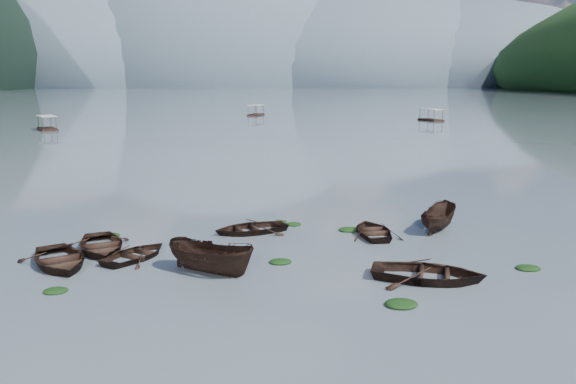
{
  "coord_description": "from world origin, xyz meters",
  "views": [
    {
      "loc": [
        -1.81,
        -22.59,
        8.9
      ],
      "look_at": [
        0.0,
        12.0,
        2.0
      ],
      "focal_mm": 35.0,
      "sensor_mm": 36.0,
      "label": 1
    }
  ],
  "objects_px": {
    "pontoon_left": "(48,130)",
    "pontoon_centre": "(256,115)",
    "rowboat_0": "(60,265)",
    "rowboat_3": "(373,235)"
  },
  "relations": [
    {
      "from": "rowboat_0",
      "to": "rowboat_3",
      "type": "xyz_separation_m",
      "value": [
        16.48,
        4.77,
        0.0
      ]
    },
    {
      "from": "rowboat_0",
      "to": "pontoon_centre",
      "type": "xyz_separation_m",
      "value": [
        9.14,
        119.72,
        0.0
      ]
    },
    {
      "from": "pontoon_left",
      "to": "pontoon_centre",
      "type": "xyz_separation_m",
      "value": [
        37.88,
        41.63,
        0.0
      ]
    },
    {
      "from": "rowboat_3",
      "to": "pontoon_left",
      "type": "bearing_deg",
      "value": -60.65
    },
    {
      "from": "rowboat_0",
      "to": "pontoon_centre",
      "type": "height_order",
      "value": "pontoon_centre"
    },
    {
      "from": "pontoon_left",
      "to": "rowboat_3",
      "type": "bearing_deg",
      "value": -87.22
    },
    {
      "from": "rowboat_0",
      "to": "pontoon_left",
      "type": "height_order",
      "value": "pontoon_left"
    },
    {
      "from": "rowboat_0",
      "to": "rowboat_3",
      "type": "relative_size",
      "value": 1.18
    },
    {
      "from": "rowboat_0",
      "to": "pontoon_centre",
      "type": "bearing_deg",
      "value": 56.19
    },
    {
      "from": "rowboat_3",
      "to": "pontoon_left",
      "type": "height_order",
      "value": "pontoon_left"
    }
  ]
}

